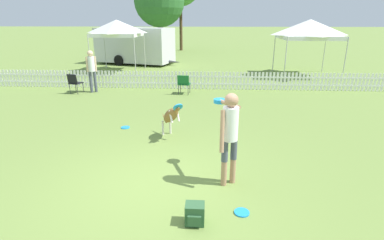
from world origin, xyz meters
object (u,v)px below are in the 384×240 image
canopy_tent_secondary (310,29)px  folding_chair_blue_left (74,82)px  handler_person (229,128)px  spectator_standing (92,67)px  frisbee_near_handler (242,212)px  canopy_tent_main (117,28)px  tree_right_grove (159,2)px  leaping_dog (171,115)px  frisbee_near_dog (125,127)px  backpack_on_grass (195,214)px  equipment_trailer (135,45)px  folding_chair_center (184,83)px

canopy_tent_secondary → folding_chair_blue_left: bearing=-156.2°
handler_person → spectator_standing: 8.80m
handler_person → frisbee_near_handler: bearing=-110.4°
canopy_tent_main → spectator_standing: 5.47m
tree_right_grove → spectator_standing: bearing=-91.0°
frisbee_near_handler → leaping_dog: bearing=116.2°
frisbee_near_dog → backpack_on_grass: size_ratio=0.74×
leaping_dog → spectator_standing: bearing=-83.0°
spectator_standing → equipment_trailer: equipment_trailer is taller
spectator_standing → frisbee_near_handler: bearing=95.6°
frisbee_near_handler → equipment_trailer: bearing=109.1°
canopy_tent_secondary → folding_chair_center: bearing=-143.5°
canopy_tent_main → tree_right_grove: 10.92m
backpack_on_grass → equipment_trailer: equipment_trailer is taller
leaping_dog → canopy_tent_main: canopy_tent_main is taller
handler_person → folding_chair_center: handler_person is taller
leaping_dog → canopy_tent_secondary: 11.29m
canopy_tent_main → folding_chair_blue_left: bearing=-92.6°
leaping_dog → frisbee_near_dog: 1.68m
spectator_standing → tree_right_grove: size_ratio=0.26×
handler_person → canopy_tent_main: canopy_tent_main is taller
backpack_on_grass → handler_person: bearing=66.2°
handler_person → canopy_tent_secondary: size_ratio=0.60×
canopy_tent_secondary → spectator_standing: size_ratio=1.69×
backpack_on_grass → spectator_standing: bearing=119.5°
handler_person → backpack_on_grass: bearing=-145.4°
frisbee_near_handler → equipment_trailer: size_ratio=0.04×
leaping_dog → folding_chair_blue_left: bearing=-76.8°
equipment_trailer → frisbee_near_handler: bearing=-54.7°
frisbee_near_dog → tree_right_grove: (-2.22, 20.24, 4.38)m
equipment_trailer → canopy_tent_secondary: bearing=-5.4°
backpack_on_grass → folding_chair_blue_left: folding_chair_blue_left is taller
frisbee_near_dog → handler_person: bearing=-45.8°
backpack_on_grass → frisbee_near_dog: bearing=118.3°
canopy_tent_secondary → equipment_trailer: size_ratio=0.49×
canopy_tent_main → frisbee_near_handler: bearing=-66.2°
leaping_dog → equipment_trailer: equipment_trailer is taller
tree_right_grove → frisbee_near_dog: bearing=-83.7°
handler_person → leaping_dog: handler_person is taller
canopy_tent_secondary → tree_right_grove: (-9.71, 11.58, 1.96)m
equipment_trailer → tree_right_grove: size_ratio=0.90×
folding_chair_blue_left → handler_person: bearing=145.1°
handler_person → tree_right_grove: 23.82m
folding_chair_blue_left → folding_chair_center: 4.51m
folding_chair_center → handler_person: bearing=107.9°
folding_chair_blue_left → tree_right_grove: bearing=-79.4°
frisbee_near_handler → canopy_tent_main: bearing=113.8°
folding_chair_center → equipment_trailer: bearing=-58.4°
leaping_dog → canopy_tent_main: 11.23m
tree_right_grove → frisbee_near_handler: bearing=-77.9°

